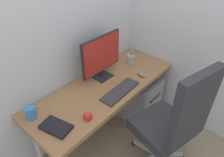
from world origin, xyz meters
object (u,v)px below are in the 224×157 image
at_px(monitor, 102,56).
at_px(notebook, 56,127).
at_px(coffee_mug, 31,113).
at_px(office_chair, 173,122).
at_px(pen_holder, 131,60).
at_px(desk_clamp_accessory, 88,117).
at_px(filing_cabinet, 135,96).
at_px(mouse, 142,74).
at_px(keyboard, 120,91).

bearing_deg(monitor, notebook, -164.53).
height_order(notebook, coffee_mug, coffee_mug).
distance_m(notebook, coffee_mug, 0.25).
distance_m(office_chair, pen_holder, 0.92).
relative_size(pen_holder, desk_clamp_accessory, 3.02).
xyz_separation_m(filing_cabinet, desk_clamp_accessory, (-0.95, -0.16, 0.47)).
bearing_deg(desk_clamp_accessory, mouse, 1.54).
distance_m(filing_cabinet, desk_clamp_accessory, 1.07).
bearing_deg(office_chair, filing_cabinet, 56.18).
height_order(pen_holder, notebook, pen_holder).
xyz_separation_m(keyboard, coffee_mug, (-0.74, 0.34, 0.04)).
xyz_separation_m(monitor, keyboard, (-0.08, -0.31, -0.24)).
xyz_separation_m(keyboard, notebook, (-0.67, 0.10, 0.00)).
xyz_separation_m(keyboard, pen_holder, (0.49, 0.24, 0.04)).
bearing_deg(pen_holder, filing_cabinet, -87.60).
bearing_deg(coffee_mug, filing_cabinet, -9.23).
bearing_deg(filing_cabinet, desk_clamp_accessory, -170.36).
relative_size(monitor, desk_clamp_accessory, 8.39).
height_order(office_chair, notebook, office_chair).
height_order(filing_cabinet, keyboard, keyboard).
bearing_deg(mouse, pen_holder, 73.66).
height_order(monitor, mouse, monitor).
bearing_deg(notebook, pen_holder, -5.79).
xyz_separation_m(pen_holder, desk_clamp_accessory, (-0.94, -0.26, -0.02)).
distance_m(mouse, coffee_mug, 1.15).
height_order(pen_holder, coffee_mug, pen_holder).
bearing_deg(keyboard, desk_clamp_accessory, -176.93).
xyz_separation_m(pen_holder, notebook, (-1.17, -0.14, -0.04)).
relative_size(mouse, pen_holder, 0.58).
distance_m(filing_cabinet, monitor, 0.83).
bearing_deg(office_chair, coffee_mug, 131.30).
height_order(filing_cabinet, coffee_mug, coffee_mug).
bearing_deg(keyboard, pen_holder, 25.95).
xyz_separation_m(office_chair, filing_cabinet, (0.46, 0.68, -0.37)).
bearing_deg(mouse, notebook, -173.44).
bearing_deg(notebook, keyboard, -20.99).
height_order(monitor, pen_holder, monitor).
distance_m(office_chair, desk_clamp_accessory, 0.72).
relative_size(monitor, coffee_mug, 4.57).
relative_size(filing_cabinet, pen_holder, 2.95).
relative_size(monitor, keyboard, 1.13).
xyz_separation_m(monitor, mouse, (0.29, -0.31, -0.24)).
bearing_deg(mouse, monitor, 145.07).
bearing_deg(office_chair, keyboard, 94.26).
xyz_separation_m(mouse, pen_holder, (0.13, 0.24, 0.04)).
bearing_deg(mouse, office_chair, -108.58).
bearing_deg(desk_clamp_accessory, keyboard, 3.07).
xyz_separation_m(office_chair, coffee_mug, (-0.78, 0.88, 0.13)).
bearing_deg(keyboard, notebook, 171.77).
relative_size(filing_cabinet, notebook, 2.26).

